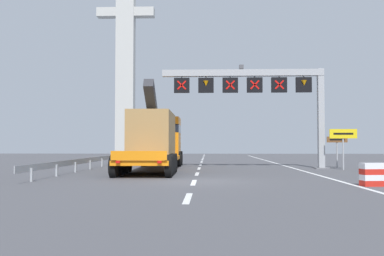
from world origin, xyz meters
TOP-DOWN VIEW (x-y plane):
  - ground at (0.00, 0.00)m, footprint 112.00×112.00m
  - lane_markings at (-0.20, 20.73)m, footprint 0.20×56.05m
  - edge_line_right at (6.20, 12.00)m, footprint 0.20×63.00m
  - overhead_lane_gantry at (3.96, 10.10)m, footprint 11.12×0.90m
  - heavy_haul_truck_orange at (-2.98, 9.35)m, footprint 3.17×14.09m
  - exit_sign_yellow at (9.05, 8.90)m, footprint 1.74×0.15m
  - tourist_info_sign_brown at (9.25, 10.90)m, footprint 1.40×0.15m
  - crash_barrier_striped at (6.89, -1.91)m, footprint 1.06×0.64m
  - guardrail_left at (-7.35, 15.19)m, footprint 0.13×34.39m
  - bridge_pylon_distant at (-12.56, 47.79)m, footprint 9.00×2.00m

SIDE VIEW (x-z plane):
  - ground at x=0.00m, z-range 0.00..0.00m
  - edge_line_right at x=6.20m, z-range 0.00..0.01m
  - lane_markings at x=-0.20m, z-range 0.00..0.01m
  - crash_barrier_striped at x=6.89m, z-range 0.00..0.90m
  - guardrail_left at x=-7.35m, z-range 0.18..0.94m
  - tourist_info_sign_brown at x=9.25m, z-range 0.55..2.71m
  - heavy_haul_truck_orange at x=-2.98m, z-range -0.66..4.64m
  - exit_sign_yellow at x=9.05m, z-range 0.71..3.32m
  - overhead_lane_gantry at x=3.96m, z-range 1.93..8.93m
  - bridge_pylon_distant at x=-12.56m, z-range 0.39..36.48m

